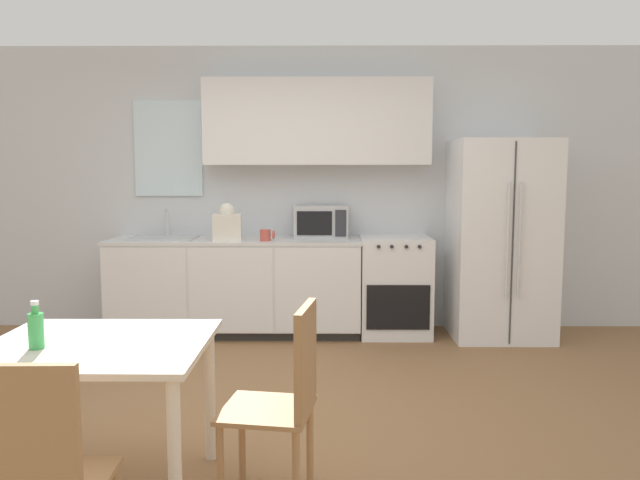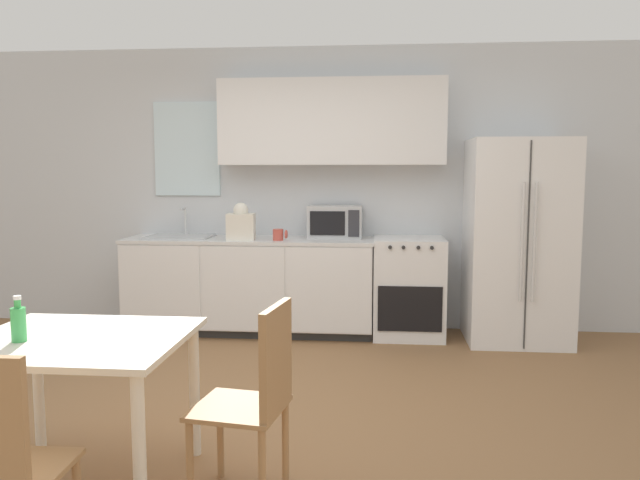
% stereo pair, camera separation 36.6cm
% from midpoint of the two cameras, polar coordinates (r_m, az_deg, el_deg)
% --- Properties ---
extents(ground_plane, '(12.00, 12.00, 0.00)m').
position_cam_midpoint_polar(ground_plane, '(4.05, -8.98, -15.91)').
color(ground_plane, olive).
extents(wall_back, '(12.00, 0.38, 2.70)m').
position_cam_midpoint_polar(wall_back, '(6.04, -4.95, 5.94)').
color(wall_back, silver).
rests_on(wall_back, ground_plane).
extents(kitchen_counter, '(2.33, 0.63, 0.90)m').
position_cam_midpoint_polar(kitchen_counter, '(5.91, -9.49, -4.20)').
color(kitchen_counter, '#333333').
rests_on(kitchen_counter, ground_plane).
extents(oven_range, '(0.64, 0.62, 0.91)m').
position_cam_midpoint_polar(oven_range, '(5.84, 5.06, -4.23)').
color(oven_range, white).
rests_on(oven_range, ground_plane).
extents(refrigerator, '(0.88, 0.78, 1.81)m').
position_cam_midpoint_polar(refrigerator, '(5.87, 14.48, 0.04)').
color(refrigerator, white).
rests_on(refrigerator, ground_plane).
extents(kitchen_sink, '(0.60, 0.44, 0.28)m').
position_cam_midpoint_polar(kitchen_sink, '(6.00, -15.86, 0.25)').
color(kitchen_sink, '#B7BABC').
rests_on(kitchen_sink, kitchen_counter).
extents(microwave, '(0.50, 0.33, 0.30)m').
position_cam_midpoint_polar(microwave, '(5.86, -1.69, 1.67)').
color(microwave, '#B7BABC').
rests_on(microwave, kitchen_counter).
extents(coffee_mug, '(0.13, 0.10, 0.10)m').
position_cam_midpoint_polar(coffee_mug, '(5.65, -6.79, 0.44)').
color(coffee_mug, '#BF4C3F').
rests_on(coffee_mug, kitchen_counter).
extents(grocery_bag_0, '(0.27, 0.23, 0.34)m').
position_cam_midpoint_polar(grocery_bag_0, '(5.71, -10.30, 1.39)').
color(grocery_bag_0, silver).
rests_on(grocery_bag_0, kitchen_counter).
extents(dining_table, '(1.00, 0.90, 0.74)m').
position_cam_midpoint_polar(dining_table, '(3.16, -22.84, -10.54)').
color(dining_table, beige).
rests_on(dining_table, ground_plane).
extents(dining_chair_near, '(0.41, 0.41, 0.93)m').
position_cam_midpoint_polar(dining_chair_near, '(2.46, -28.74, -18.20)').
color(dining_chair_near, '#997047').
rests_on(dining_chair_near, ground_plane).
extents(dining_chair_side, '(0.46, 0.46, 0.93)m').
position_cam_midpoint_polar(dining_chair_side, '(2.92, -6.69, -13.57)').
color(dining_chair_side, '#997047').
rests_on(dining_chair_side, ground_plane).
extents(drink_bottle, '(0.07, 0.07, 0.21)m').
position_cam_midpoint_polar(drink_bottle, '(3.12, -27.68, -7.27)').
color(drink_bottle, '#3FB259').
rests_on(drink_bottle, dining_table).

